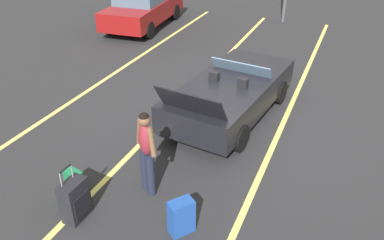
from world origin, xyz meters
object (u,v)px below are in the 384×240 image
(suitcase_large_black, at_px, (75,200))
(suitcase_small_carryon, at_px, (75,183))
(parked_sedan_near, at_px, (143,5))
(suitcase_medium_bright, at_px, (181,217))
(traveler_person, at_px, (146,149))
(convertible_car, at_px, (235,91))

(suitcase_large_black, xyz_separation_m, suitcase_small_carryon, (0.48, 0.40, -0.12))
(parked_sedan_near, bearing_deg, suitcase_medium_bright, -152.55)
(traveler_person, bearing_deg, parked_sedan_near, 60.27)
(suitcase_large_black, height_order, parked_sedan_near, parked_sedan_near)
(convertible_car, bearing_deg, parked_sedan_near, 52.59)
(suitcase_large_black, distance_m, suitcase_medium_bright, 1.79)
(suitcase_large_black, distance_m, parked_sedan_near, 11.05)
(convertible_car, relative_size, traveler_person, 2.65)
(suitcase_medium_bright, height_order, suitcase_small_carryon, suitcase_medium_bright)
(suitcase_large_black, relative_size, parked_sedan_near, 0.22)
(suitcase_small_carryon, xyz_separation_m, traveler_person, (0.59, -1.19, 0.68))
(convertible_car, height_order, suitcase_small_carryon, convertible_car)
(suitcase_small_carryon, height_order, traveler_person, traveler_person)
(convertible_car, bearing_deg, traveler_person, 178.91)
(suitcase_large_black, height_order, traveler_person, traveler_person)
(convertible_car, xyz_separation_m, suitcase_medium_bright, (-4.17, -0.47, -0.28))
(suitcase_large_black, height_order, suitcase_small_carryon, suitcase_large_black)
(suitcase_medium_bright, xyz_separation_m, parked_sedan_near, (9.72, 6.15, 0.58))
(convertible_car, distance_m, parked_sedan_near, 7.95)
(convertible_car, relative_size, suitcase_medium_bright, 7.06)
(suitcase_small_carryon, height_order, parked_sedan_near, parked_sedan_near)
(parked_sedan_near, bearing_deg, convertible_car, -139.21)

